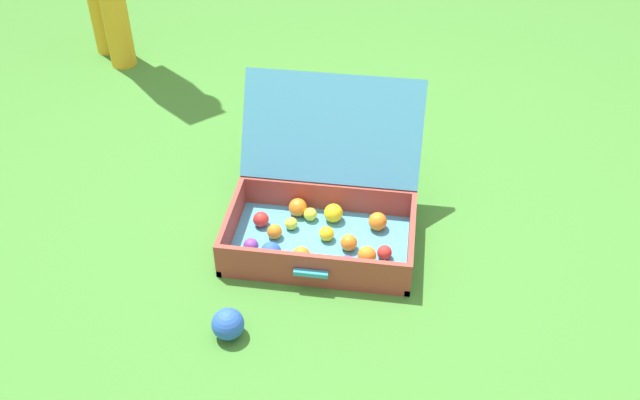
{
  "coord_description": "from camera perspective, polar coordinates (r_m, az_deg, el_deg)",
  "views": [
    {
      "loc": [
        0.18,
        -1.82,
        1.65
      ],
      "look_at": [
        -0.08,
        -0.05,
        0.21
      ],
      "focal_mm": 39.63,
      "sensor_mm": 36.0,
      "label": 1
    }
  ],
  "objects": [
    {
      "name": "stray_ball_on_grass",
      "position": [
        2.14,
        -7.45,
        -9.91
      ],
      "size": [
        0.1,
        0.1,
        0.1
      ],
      "primitive_type": "sphere",
      "color": "blue",
      "rests_on": "ground"
    },
    {
      "name": "ground_plane",
      "position": [
        2.46,
        1.93,
        -3.25
      ],
      "size": [
        16.0,
        16.0,
        0.0
      ],
      "primitive_type": "plane",
      "color": "#3D7A2D"
    },
    {
      "name": "open_suitcase",
      "position": [
        2.42,
        0.23,
        -0.78
      ],
      "size": [
        0.63,
        0.61,
        0.47
      ],
      "color": "#4799C6",
      "rests_on": "ground"
    }
  ]
}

